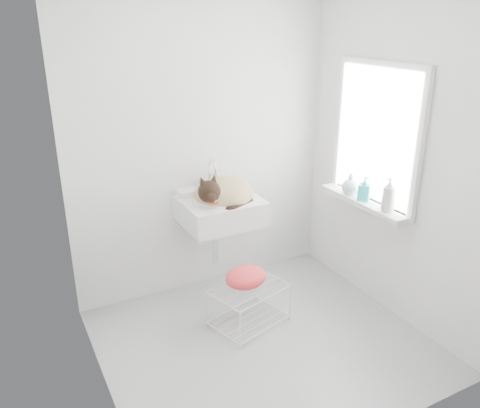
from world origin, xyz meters
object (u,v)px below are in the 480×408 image
sink (220,199)px  bottle_b (363,200)px  cat (222,194)px  bottle_c (350,194)px  wire_rack (249,306)px  bottle_a (387,211)px

sink → bottle_b: 1.12m
cat → bottle_c: 1.03m
cat → wire_rack: 0.88m
bottle_a → wire_rack: bearing=162.4°
bottle_c → wire_rack: bearing=-173.6°
sink → cat: 0.05m
bottle_a → cat: bearing=140.8°
bottle_c → sink: bearing=158.6°
sink → cat: bearing=-60.4°
wire_rack → cat: bearing=87.6°
wire_rack → bottle_c: bearing=6.4°
bottle_b → bottle_c: bearing=90.0°
sink → bottle_b: size_ratio=3.18×
wire_rack → bottle_b: (0.98, -0.05, 0.70)m
sink → wire_rack: 0.86m
cat → bottle_c: bearing=-28.9°
cat → bottle_c: (0.96, -0.36, -0.04)m
bottle_c → bottle_b: bearing=-90.0°
bottle_a → bottle_c: bearing=90.0°
cat → bottle_c: size_ratio=3.10×
cat → bottle_a: bearing=-47.4°
bottle_a → bottle_c: 0.42m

